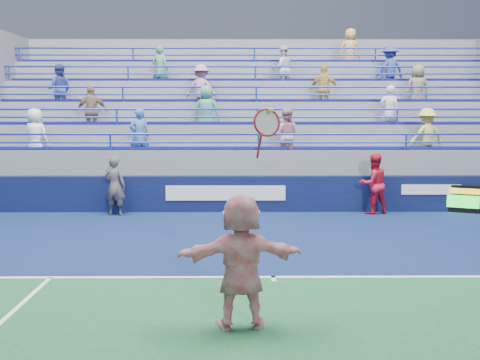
{
  "coord_description": "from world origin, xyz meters",
  "views": [
    {
      "loc": [
        -0.68,
        -9.53,
        3.08
      ],
      "look_at": [
        -0.59,
        2.5,
        1.5
      ],
      "focal_mm": 40.0,
      "sensor_mm": 36.0,
      "label": 1
    }
  ],
  "objects_px": {
    "line_judge": "(115,186)",
    "ball_girl": "(373,184)",
    "tennis_player": "(241,261)",
    "serve_speed_board": "(461,199)",
    "judge_chair": "(117,205)"
  },
  "relations": [
    {
      "from": "line_judge",
      "to": "ball_girl",
      "type": "relative_size",
      "value": 0.97
    },
    {
      "from": "tennis_player",
      "to": "ball_girl",
      "type": "distance_m",
      "value": 9.26
    },
    {
      "from": "line_judge",
      "to": "serve_speed_board",
      "type": "bearing_deg",
      "value": -165.66
    },
    {
      "from": "ball_girl",
      "to": "tennis_player",
      "type": "bearing_deg",
      "value": 48.09
    },
    {
      "from": "tennis_player",
      "to": "judge_chair",
      "type": "bearing_deg",
      "value": 113.11
    },
    {
      "from": "judge_chair",
      "to": "tennis_player",
      "type": "height_order",
      "value": "tennis_player"
    },
    {
      "from": "line_judge",
      "to": "ball_girl",
      "type": "bearing_deg",
      "value": -166.16
    },
    {
      "from": "judge_chair",
      "to": "ball_girl",
      "type": "xyz_separation_m",
      "value": [
        7.64,
        -0.16,
        0.65
      ]
    },
    {
      "from": "tennis_player",
      "to": "ball_girl",
      "type": "relative_size",
      "value": 1.73
    },
    {
      "from": "serve_speed_board",
      "to": "tennis_player",
      "type": "xyz_separation_m",
      "value": [
        -6.7,
        -8.5,
        0.55
      ]
    },
    {
      "from": "judge_chair",
      "to": "ball_girl",
      "type": "distance_m",
      "value": 7.67
    },
    {
      "from": "serve_speed_board",
      "to": "tennis_player",
      "type": "bearing_deg",
      "value": -128.24
    },
    {
      "from": "judge_chair",
      "to": "tennis_player",
      "type": "xyz_separation_m",
      "value": [
        3.63,
        -8.52,
        0.73
      ]
    },
    {
      "from": "judge_chair",
      "to": "ball_girl",
      "type": "bearing_deg",
      "value": -1.23
    },
    {
      "from": "serve_speed_board",
      "to": "tennis_player",
      "type": "height_order",
      "value": "tennis_player"
    }
  ]
}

